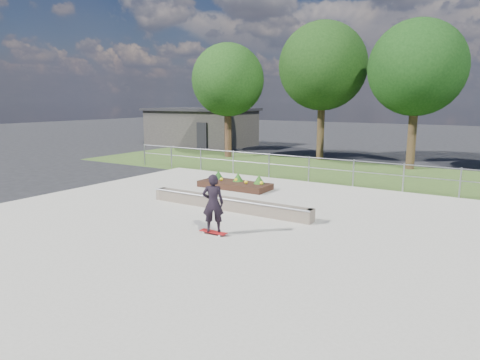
% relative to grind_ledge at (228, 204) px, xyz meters
% --- Properties ---
extents(ground, '(120.00, 120.00, 0.00)m').
position_rel_grind_ledge_xyz_m(ground, '(0.26, -1.47, -0.26)').
color(ground, black).
rests_on(ground, ground).
extents(grass_verge, '(30.00, 8.00, 0.02)m').
position_rel_grind_ledge_xyz_m(grass_verge, '(0.26, 9.53, -0.25)').
color(grass_verge, '#324B1E').
rests_on(grass_verge, ground).
extents(concrete_slab, '(15.00, 15.00, 0.06)m').
position_rel_grind_ledge_xyz_m(concrete_slab, '(0.26, -1.47, -0.23)').
color(concrete_slab, '#9E9A8C').
rests_on(concrete_slab, ground).
extents(fence, '(20.06, 0.06, 1.20)m').
position_rel_grind_ledge_xyz_m(fence, '(0.26, 6.03, 0.51)').
color(fence, gray).
rests_on(fence, ground).
extents(building, '(8.40, 5.40, 3.00)m').
position_rel_grind_ledge_xyz_m(building, '(-13.73, 16.53, 1.25)').
color(building, '#2C2A27').
rests_on(building, ground).
extents(tree_far_left, '(4.55, 4.55, 7.15)m').
position_rel_grind_ledge_xyz_m(tree_far_left, '(-7.74, 11.53, 4.59)').
color(tree_far_left, '#372216').
rests_on(tree_far_left, ground).
extents(tree_mid_left, '(5.25, 5.25, 8.25)m').
position_rel_grind_ledge_xyz_m(tree_mid_left, '(-2.24, 13.53, 5.34)').
color(tree_mid_left, '#302213').
rests_on(tree_mid_left, ground).
extents(tree_mid_right, '(4.90, 4.90, 7.70)m').
position_rel_grind_ledge_xyz_m(tree_mid_right, '(3.26, 12.53, 4.97)').
color(tree_mid_right, '#342415').
rests_on(tree_mid_right, ground).
extents(grind_ledge, '(6.00, 0.44, 0.43)m').
position_rel_grind_ledge_xyz_m(grind_ledge, '(0.00, 0.00, 0.00)').
color(grind_ledge, brown).
rests_on(grind_ledge, concrete_slab).
extents(planter_bed, '(3.00, 1.20, 0.61)m').
position_rel_grind_ledge_xyz_m(planter_bed, '(-1.72, 3.13, -0.02)').
color(planter_bed, black).
rests_on(planter_bed, concrete_slab).
extents(skateboarder, '(0.80, 0.62, 1.65)m').
position_rel_grind_ledge_xyz_m(skateboarder, '(1.15, -2.40, 0.65)').
color(skateboarder, silver).
rests_on(skateboarder, concrete_slab).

